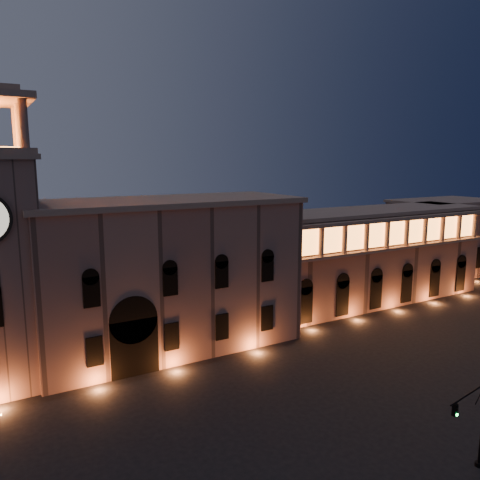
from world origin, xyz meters
The scene contains 5 objects.
ground centered at (0.00, 0.00, 0.00)m, with size 160.00×160.00×0.00m, color black.
government_building centered at (-2.08, 21.93, 8.77)m, with size 30.80×12.80×17.60m.
colonnade_wing centered at (32.00, 23.92, 7.33)m, with size 40.60×11.50×14.50m.
secondary_building centered at (58.00, 30.00, 7.00)m, with size 20.00×12.00×14.00m, color brown.
traffic_light centered at (8.47, -10.57, 3.79)m, with size 5.21×1.19×7.22m.
Camera 1 is at (-20.86, -28.62, 21.88)m, focal length 35.00 mm.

